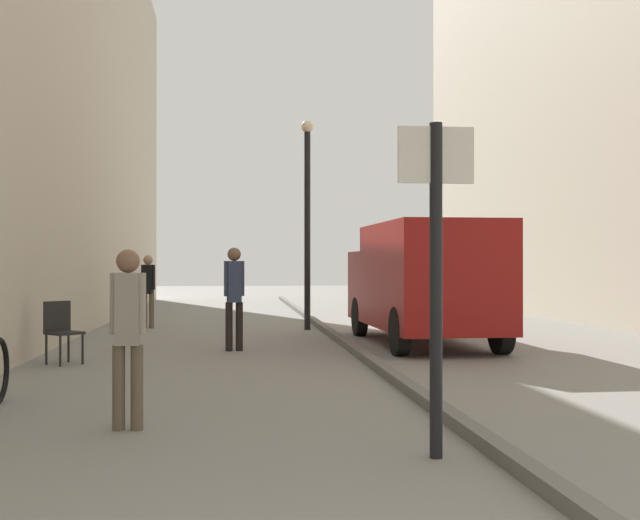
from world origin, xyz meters
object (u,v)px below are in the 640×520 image
object	(u,v)px
pedestrian_main_foreground	(128,326)
pedestrian_far_crossing	(148,286)
cafe_chair_near_window	(61,328)
pedestrian_mid_block	(234,291)
street_sign_post	(436,259)
lamp_post	(307,210)
delivery_van	(423,280)

from	to	relation	value
pedestrian_main_foreground	pedestrian_far_crossing	distance (m)	11.59
cafe_chair_near_window	pedestrian_mid_block	bearing A→B (deg)	166.61
street_sign_post	lamp_post	world-z (taller)	lamp_post
cafe_chair_near_window	street_sign_post	bearing A→B (deg)	79.65
street_sign_post	lamp_post	size ratio (longest dim) A/B	0.55
street_sign_post	cafe_chair_near_window	xyz separation A→B (m)	(-4.12, 6.27, -1.00)
pedestrian_main_foreground	delivery_van	size ratio (longest dim) A/B	0.31
pedestrian_far_crossing	street_sign_post	distance (m)	13.34
pedestrian_mid_block	street_sign_post	size ratio (longest dim) A/B	0.69
pedestrian_far_crossing	delivery_van	size ratio (longest dim) A/B	0.32
street_sign_post	pedestrian_main_foreground	bearing A→B (deg)	-27.73
lamp_post	cafe_chair_near_window	size ratio (longest dim) A/B	5.06
pedestrian_far_crossing	cafe_chair_near_window	xyz separation A→B (m)	(-0.60, -6.59, -0.43)
pedestrian_main_foreground	pedestrian_far_crossing	world-z (taller)	pedestrian_far_crossing
pedestrian_main_foreground	delivery_van	distance (m)	8.51
pedestrian_far_crossing	delivery_van	bearing A→B (deg)	-24.38
lamp_post	cafe_chair_near_window	bearing A→B (deg)	-126.53
pedestrian_mid_block	street_sign_post	distance (m)	7.94
pedestrian_main_foreground	street_sign_post	bearing A→B (deg)	-25.05
pedestrian_main_foreground	pedestrian_mid_block	size ratio (longest dim) A/B	0.92
pedestrian_mid_block	cafe_chair_near_window	size ratio (longest dim) A/B	1.89
pedestrian_far_crossing	lamp_post	bearing A→B (deg)	0.54
pedestrian_main_foreground	lamp_post	xyz separation A→B (m)	(2.64, 10.69, 1.78)
pedestrian_main_foreground	lamp_post	size ratio (longest dim) A/B	0.34
pedestrian_mid_block	street_sign_post	world-z (taller)	street_sign_post
cafe_chair_near_window	pedestrian_main_foreground	bearing A→B (deg)	64.33
pedestrian_mid_block	pedestrian_far_crossing	distance (m)	5.46
pedestrian_mid_block	pedestrian_far_crossing	world-z (taller)	pedestrian_mid_block
pedestrian_mid_block	pedestrian_far_crossing	size ratio (longest dim) A/B	1.05
cafe_chair_near_window	delivery_van	bearing A→B (deg)	156.87
pedestrian_far_crossing	delivery_van	world-z (taller)	delivery_van
delivery_van	cafe_chair_near_window	distance (m)	6.53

